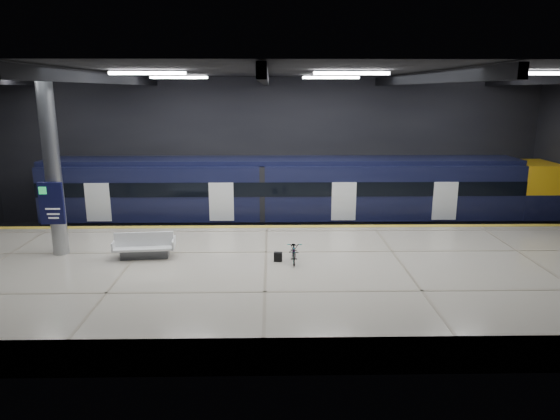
{
  "coord_description": "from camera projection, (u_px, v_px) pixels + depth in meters",
  "views": [
    {
      "loc": [
        0.21,
        -19.73,
        7.31
      ],
      "look_at": [
        0.6,
        1.5,
        2.2
      ],
      "focal_mm": 32.0,
      "sensor_mm": 36.0,
      "label": 1
    }
  ],
  "objects": [
    {
      "name": "room_shell",
      "position": [
        265.0,
        132.0,
        19.55
      ],
      "size": [
        30.1,
        16.1,
        8.05
      ],
      "color": "black",
      "rests_on": "ground"
    },
    {
      "name": "platform",
      "position": [
        266.0,
        279.0,
        18.32
      ],
      "size": [
        30.0,
        11.0,
        1.1
      ],
      "primitive_type": "cube",
      "color": "#BCB09F",
      "rests_on": "ground"
    },
    {
      "name": "safety_strip",
      "position": [
        267.0,
        227.0,
        23.3
      ],
      "size": [
        30.0,
        0.4,
        0.01
      ],
      "primitive_type": "cube",
      "color": "gold",
      "rests_on": "platform"
    },
    {
      "name": "train",
      "position": [
        317.0,
        194.0,
        25.79
      ],
      "size": [
        29.4,
        2.84,
        3.79
      ],
      "color": "black",
      "rests_on": "ground"
    },
    {
      "name": "ground",
      "position": [
        266.0,
        269.0,
        20.88
      ],
      "size": [
        30.0,
        30.0,
        0.0
      ],
      "primitive_type": "plane",
      "color": "black",
      "rests_on": "ground"
    },
    {
      "name": "info_column",
      "position": [
        52.0,
        168.0,
        18.7
      ],
      "size": [
        0.9,
        0.78,
        6.9
      ],
      "color": "#9EA0A5",
      "rests_on": "platform"
    },
    {
      "name": "pannier_bag",
      "position": [
        278.0,
        257.0,
        18.55
      ],
      "size": [
        0.32,
        0.22,
        0.35
      ],
      "primitive_type": "cube",
      "rotation": [
        0.0,
        0.0,
        -0.14
      ],
      "color": "black",
      "rests_on": "platform"
    },
    {
      "name": "bench",
      "position": [
        145.0,
        249.0,
        18.93
      ],
      "size": [
        2.34,
        1.14,
        1.0
      ],
      "rotation": [
        0.0,
        0.0,
        0.09
      ],
      "color": "#595B60",
      "rests_on": "platform"
    },
    {
      "name": "rails",
      "position": [
        267.0,
        231.0,
        26.21
      ],
      "size": [
        30.0,
        1.52,
        0.16
      ],
      "color": "gray",
      "rests_on": "ground"
    },
    {
      "name": "bicycle",
      "position": [
        294.0,
        251.0,
        18.51
      ],
      "size": [
        0.58,
        1.54,
        0.8
      ],
      "primitive_type": "imported",
      "rotation": [
        0.0,
        0.0,
        -0.03
      ],
      "color": "#99999E",
      "rests_on": "platform"
    }
  ]
}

